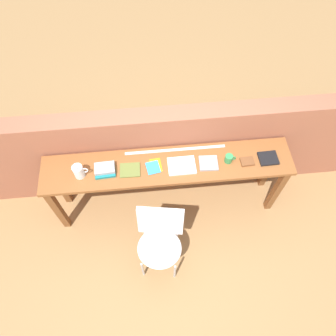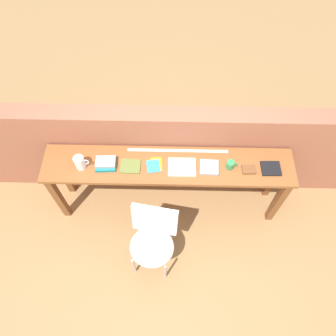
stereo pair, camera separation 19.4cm
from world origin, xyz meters
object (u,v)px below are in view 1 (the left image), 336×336
Objects in this scene: magazine_cycling at (130,170)px; leather_journal_brown at (247,161)px; book_stack_leftmost at (105,169)px; mug at (229,159)px; pamphlet_pile_colourful at (154,166)px; book_repair_rightmost at (268,158)px; book_open_centre at (182,166)px; pitcher_white at (79,171)px; chair_white_moulded at (160,239)px.

leather_journal_brown reaches higher than magazine_cycling.
leather_journal_brown is (1.40, -0.03, -0.02)m from book_stack_leftmost.
mug reaches higher than book_stack_leftmost.
book_repair_rightmost is (1.13, -0.02, 0.01)m from pamphlet_pile_colourful.
book_open_centre is 2.46× the size of mug.
mug is 0.40m from book_repair_rightmost.
pitcher_white is at bearing -179.99° from book_open_centre.
book_stack_leftmost is at bearing 177.39° from magazine_cycling.
book_open_centre is at bearing 0.59° from pitcher_white.
pitcher_white is at bearing -173.55° from book_stack_leftmost.
chair_white_moulded is at bearing -115.17° from book_open_centre.
pitcher_white is at bearing -177.65° from pamphlet_pile_colourful.
book_repair_rightmost is at bearing -0.46° from book_open_centre.
leather_journal_brown is 0.69× the size of book_repair_rightmost.
pitcher_white reaches higher than mug.
leather_journal_brown is at bearing -1.31° from book_stack_leftmost.
pitcher_white is 1.67× the size of mug.
book_stack_leftmost is 1.58× the size of leather_journal_brown.
book_open_centre is (0.99, 0.01, -0.07)m from pitcher_white.
chair_white_moulded is at bearing -52.20° from book_stack_leftmost.
book_repair_rightmost reaches higher than book_open_centre.
book_open_centre is (0.75, -0.02, -0.02)m from book_stack_leftmost.
magazine_cycling is at bearing -4.02° from book_stack_leftmost.
magazine_cycling is 1.02× the size of pamphlet_pile_colourful.
pamphlet_pile_colourful is 1.03× the size of book_repair_rightmost.
pamphlet_pile_colourful is (0.48, 0.00, -0.03)m from book_stack_leftmost.
book_open_centre is 0.47m from mug.
book_repair_rightmost reaches higher than chair_white_moulded.
pamphlet_pile_colourful is 1.14m from book_repair_rightmost.
book_repair_rightmost is at bearing 0.36° from pitcher_white.
book_stack_leftmost is 1.22m from mug.
book_stack_leftmost is 1.04× the size of magazine_cycling.
mug reaches higher than book_open_centre.
magazine_cycling is at bearing 111.54° from chair_white_moulded.
book_stack_leftmost is 1.06× the size of pamphlet_pile_colourful.
mug is 0.19m from leather_journal_brown.
mug is (0.74, -0.00, 0.04)m from pamphlet_pile_colourful.
chair_white_moulded is at bearing -150.42° from leather_journal_brown.
pamphlet_pile_colourful is (0.24, 0.02, -0.00)m from magazine_cycling.
chair_white_moulded is 4.53× the size of magazine_cycling.
book_repair_rightmost is at bearing 27.66° from chair_white_moulded.
magazine_cycling is 0.51m from book_open_centre.
mug is (1.22, -0.00, 0.02)m from book_stack_leftmost.
pitcher_white is 0.72m from pamphlet_pile_colourful.
book_stack_leftmost is at bearing 177.97° from book_repair_rightmost.
book_repair_rightmost is (1.38, 0.00, 0.00)m from magazine_cycling.
leather_journal_brown is at bearing -177.03° from book_repair_rightmost.
pitcher_white is 0.24m from book_stack_leftmost.
leather_journal_brown reaches higher than chair_white_moulded.
chair_white_moulded is at bearing -67.05° from magazine_cycling.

